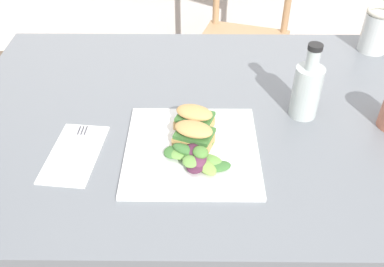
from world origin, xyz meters
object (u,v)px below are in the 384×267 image
(sandwich_half_front, at_px, (194,134))
(sandwich_half_back, at_px, (194,118))
(bottle_cold_brew, at_px, (306,93))
(mason_jar_iced_tea, at_px, (376,33))
(dining_table, at_px, (215,149))
(chair_wooden_far, at_px, (243,40))
(plate_lunch, at_px, (192,150))
(fork_on_napkin, at_px, (76,147))

(sandwich_half_front, bearing_deg, sandwich_half_back, 88.77)
(bottle_cold_brew, bearing_deg, mason_jar_iced_tea, 50.04)
(dining_table, distance_m, bottle_cold_brew, 0.29)
(chair_wooden_far, distance_m, sandwich_half_front, 1.16)
(chair_wooden_far, height_order, sandwich_half_front, chair_wooden_far)
(bottle_cold_brew, bearing_deg, plate_lunch, -152.48)
(plate_lunch, relative_size, sandwich_half_back, 2.95)
(dining_table, height_order, sandwich_half_back, sandwich_half_back)
(dining_table, xyz_separation_m, sandwich_half_back, (-0.06, -0.07, 0.16))
(plate_lunch, distance_m, sandwich_half_front, 0.04)
(sandwich_half_front, bearing_deg, dining_table, 66.21)
(plate_lunch, bearing_deg, mason_jar_iced_tea, 40.63)
(sandwich_half_front, xyz_separation_m, mason_jar_iced_tea, (0.55, 0.46, 0.02))
(plate_lunch, height_order, mason_jar_iced_tea, mason_jar_iced_tea)
(sandwich_half_front, xyz_separation_m, fork_on_napkin, (-0.27, -0.01, -0.03))
(chair_wooden_far, bearing_deg, mason_jar_iced_tea, -62.62)
(sandwich_half_front, height_order, fork_on_napkin, sandwich_half_front)
(dining_table, height_order, plate_lunch, plate_lunch)
(chair_wooden_far, relative_size, fork_on_napkin, 4.69)
(dining_table, relative_size, sandwich_half_front, 12.79)
(sandwich_half_front, bearing_deg, bottle_cold_brew, 25.28)
(dining_table, relative_size, sandwich_half_back, 12.79)
(dining_table, bearing_deg, sandwich_half_front, -113.79)
(sandwich_half_front, relative_size, sandwich_half_back, 1.00)
(sandwich_half_front, height_order, sandwich_half_back, same)
(chair_wooden_far, xyz_separation_m, bottle_cold_brew, (0.05, -0.96, 0.36))
(plate_lunch, bearing_deg, chair_wooden_far, 78.17)
(chair_wooden_far, relative_size, sandwich_half_back, 8.55)
(chair_wooden_far, bearing_deg, plate_lunch, -101.83)
(chair_wooden_far, relative_size, mason_jar_iced_tea, 6.66)
(dining_table, xyz_separation_m, fork_on_napkin, (-0.32, -0.14, 0.13))
(chair_wooden_far, bearing_deg, bottle_cold_brew, -87.25)
(chair_wooden_far, xyz_separation_m, sandwich_half_front, (-0.23, -1.09, 0.33))
(bottle_cold_brew, bearing_deg, chair_wooden_far, 92.75)
(dining_table, bearing_deg, plate_lunch, -112.91)
(sandwich_half_front, distance_m, bottle_cold_brew, 0.30)
(sandwich_half_back, xyz_separation_m, fork_on_napkin, (-0.27, -0.07, -0.03))
(dining_table, xyz_separation_m, bottle_cold_brew, (0.21, -0.00, 0.19))
(fork_on_napkin, height_order, bottle_cold_brew, bottle_cold_brew)
(dining_table, height_order, bottle_cold_brew, bottle_cold_brew)
(sandwich_half_back, xyz_separation_m, mason_jar_iced_tea, (0.55, 0.40, 0.02))
(sandwich_half_back, bearing_deg, sandwich_half_front, -91.23)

